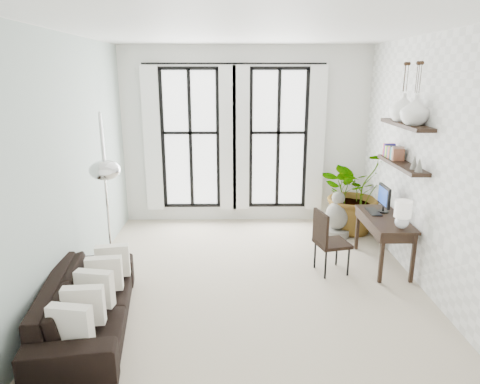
{
  "coord_description": "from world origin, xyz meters",
  "views": [
    {
      "loc": [
        -0.2,
        -5.3,
        2.72
      ],
      "look_at": [
        -0.13,
        0.3,
        1.16
      ],
      "focal_mm": 32.0,
      "sensor_mm": 36.0,
      "label": 1
    }
  ],
  "objects_px": {
    "desk": "(386,221)",
    "buddha": "(337,218)",
    "arc_lamp": "(103,157)",
    "plant": "(355,191)",
    "sofa": "(87,305)",
    "desk_chair": "(327,238)"
  },
  "relations": [
    {
      "from": "desk",
      "to": "buddha",
      "type": "bearing_deg",
      "value": 108.41
    },
    {
      "from": "desk",
      "to": "arc_lamp",
      "type": "xyz_separation_m",
      "value": [
        -3.65,
        -0.88,
        1.1
      ]
    },
    {
      "from": "plant",
      "to": "buddha",
      "type": "relative_size",
      "value": 1.84
    },
    {
      "from": "sofa",
      "to": "buddha",
      "type": "height_order",
      "value": "buddha"
    },
    {
      "from": "desk_chair",
      "to": "arc_lamp",
      "type": "height_order",
      "value": "arc_lamp"
    },
    {
      "from": "sofa",
      "to": "buddha",
      "type": "distance_m",
      "value": 4.33
    },
    {
      "from": "sofa",
      "to": "plant",
      "type": "height_order",
      "value": "plant"
    },
    {
      "from": "desk",
      "to": "desk_chair",
      "type": "relative_size",
      "value": 1.37
    },
    {
      "from": "sofa",
      "to": "buddha",
      "type": "xyz_separation_m",
      "value": [
        3.35,
        2.75,
        0.03
      ]
    },
    {
      "from": "arc_lamp",
      "to": "desk",
      "type": "bearing_deg",
      "value": 13.62
    },
    {
      "from": "desk",
      "to": "buddha",
      "type": "height_order",
      "value": "desk"
    },
    {
      "from": "desk_chair",
      "to": "arc_lamp",
      "type": "xyz_separation_m",
      "value": [
        -2.78,
        -0.69,
        1.28
      ]
    },
    {
      "from": "arc_lamp",
      "to": "buddha",
      "type": "relative_size",
      "value": 2.9
    },
    {
      "from": "arc_lamp",
      "to": "buddha",
      "type": "bearing_deg",
      "value": 32.56
    },
    {
      "from": "sofa",
      "to": "desk",
      "type": "relative_size",
      "value": 1.71
    },
    {
      "from": "sofa",
      "to": "arc_lamp",
      "type": "relative_size",
      "value": 0.91
    },
    {
      "from": "plant",
      "to": "buddha",
      "type": "xyz_separation_m",
      "value": [
        -0.35,
        -0.25,
        -0.4
      ]
    },
    {
      "from": "desk_chair",
      "to": "sofa",
      "type": "bearing_deg",
      "value": -168.72
    },
    {
      "from": "arc_lamp",
      "to": "plant",
      "type": "bearing_deg",
      "value": 32.89
    },
    {
      "from": "sofa",
      "to": "desk_chair",
      "type": "distance_m",
      "value": 3.19
    },
    {
      "from": "desk_chair",
      "to": "arc_lamp",
      "type": "bearing_deg",
      "value": 179.91
    },
    {
      "from": "plant",
      "to": "buddha",
      "type": "bearing_deg",
      "value": -144.17
    }
  ]
}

